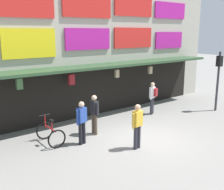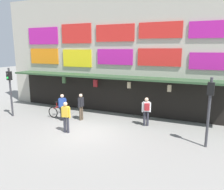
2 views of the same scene
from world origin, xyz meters
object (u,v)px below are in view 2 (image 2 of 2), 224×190
object	(u,v)px
pedestrian_in_green	(81,105)
pedestrian_in_red	(146,110)
traffic_light_near	(10,84)
pedestrian_in_white	(63,106)
traffic_light_far	(210,101)
pedestrian_in_black	(66,116)
bicycle_parked	(59,110)

from	to	relation	value
pedestrian_in_green	pedestrian_in_red	size ratio (longest dim) A/B	1.00
pedestrian_in_red	traffic_light_near	bearing A→B (deg)	-169.15
pedestrian_in_red	pedestrian_in_white	bearing A→B (deg)	-167.37
traffic_light_near	traffic_light_far	bearing A→B (deg)	0.09
traffic_light_near	pedestrian_in_green	bearing A→B (deg)	13.58
pedestrian_in_red	pedestrian_in_white	world-z (taller)	same
pedestrian_in_green	pedestrian_in_white	distance (m)	1.13
traffic_light_far	pedestrian_in_black	distance (m)	7.06
pedestrian_in_green	pedestrian_in_red	distance (m)	4.06
pedestrian_in_black	pedestrian_in_red	world-z (taller)	same
bicycle_parked	pedestrian_in_black	size ratio (longest dim) A/B	0.70
bicycle_parked	traffic_light_far	bearing A→B (deg)	-8.17
traffic_light_near	pedestrian_in_black	size ratio (longest dim) A/B	1.90
pedestrian_in_red	pedestrian_in_white	distance (m)	5.12
pedestrian_in_red	pedestrian_in_white	xyz separation A→B (m)	(-5.00, -1.12, -0.04)
pedestrian_in_red	pedestrian_in_green	bearing A→B (deg)	-172.34
pedestrian_in_green	pedestrian_in_red	xyz separation A→B (m)	(4.03, 0.54, 0.04)
pedestrian_in_green	pedestrian_in_white	bearing A→B (deg)	-149.18
pedestrian_in_black	pedestrian_in_green	size ratio (longest dim) A/B	1.00
pedestrian_in_white	pedestrian_in_black	bearing A→B (deg)	-49.38
traffic_light_near	pedestrian_in_white	distance (m)	3.89
traffic_light_far	pedestrian_in_red	bearing A→B (deg)	153.19
traffic_light_far	pedestrian_in_black	world-z (taller)	traffic_light_far
pedestrian_in_green	pedestrian_in_red	world-z (taller)	same
pedestrian_in_black	pedestrian_in_white	distance (m)	2.10
pedestrian_in_black	pedestrian_in_white	xyz separation A→B (m)	(-1.37, 1.59, 0.00)
bicycle_parked	pedestrian_in_black	world-z (taller)	pedestrian_in_black
pedestrian_in_green	pedestrian_in_white	world-z (taller)	same
pedestrian_in_red	bicycle_parked	bearing A→B (deg)	-176.87
traffic_light_near	pedestrian_in_white	bearing A→B (deg)	8.40
pedestrian_in_black	traffic_light_near	bearing A→B (deg)	168.15
bicycle_parked	pedestrian_in_white	bearing A→B (deg)	-40.60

